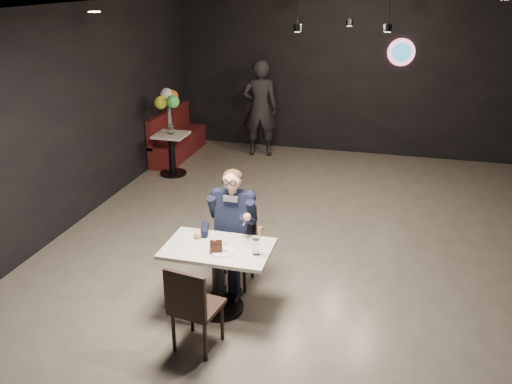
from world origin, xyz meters
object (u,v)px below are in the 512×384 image
(chair_near, at_px, (197,305))
(balloon_vase, at_px, (171,129))
(passerby, at_px, (260,108))
(seated_man, at_px, (234,227))
(side_table, at_px, (172,156))
(booth_bench, at_px, (178,134))
(sundae_glass, at_px, (256,247))
(chair_far, at_px, (234,248))
(main_table, at_px, (219,278))

(chair_near, xyz_separation_m, balloon_vase, (-2.14, 4.42, 0.37))
(balloon_vase, xyz_separation_m, passerby, (1.22, 1.50, 0.10))
(seated_man, distance_m, balloon_vase, 3.88)
(side_table, xyz_separation_m, passerby, (1.22, 1.50, 0.60))
(booth_bench, bearing_deg, chair_near, -65.75)
(sundae_glass, xyz_separation_m, balloon_vase, (-2.56, 3.83, -0.00))
(chair_far, distance_m, side_table, 3.88)
(side_table, relative_size, balloon_vase, 4.20)
(booth_bench, xyz_separation_m, side_table, (0.30, -1.00, -0.12))
(sundae_glass, bearing_deg, seated_man, 124.92)
(main_table, relative_size, passerby, 0.59)
(passerby, bearing_deg, chair_near, 87.51)
(chair_near, bearing_deg, booth_bench, 123.21)
(booth_bench, bearing_deg, main_table, -62.98)
(chair_near, relative_size, side_table, 1.36)
(chair_near, distance_m, passerby, 6.01)
(chair_far, xyz_separation_m, side_table, (-2.14, 3.23, -0.12))
(chair_far, bearing_deg, sundae_glass, -55.08)
(main_table, bearing_deg, seated_man, 90.00)
(booth_bench, height_order, balloon_vase, booth_bench)
(main_table, height_order, balloon_vase, balloon_vase)
(booth_bench, relative_size, balloon_vase, 11.35)
(seated_man, bearing_deg, main_table, -90.00)
(main_table, relative_size, booth_bench, 0.60)
(main_table, xyz_separation_m, seated_man, (0.00, 0.55, 0.34))
(sundae_glass, distance_m, balloon_vase, 4.61)
(sundae_glass, relative_size, side_table, 0.24)
(passerby, bearing_deg, main_table, 88.55)
(side_table, xyz_separation_m, balloon_vase, (0.00, 0.00, 0.49))
(balloon_vase, bearing_deg, chair_near, -64.15)
(chair_far, bearing_deg, main_table, -90.00)
(chair_near, distance_m, seated_man, 1.21)
(chair_far, distance_m, seated_man, 0.26)
(main_table, distance_m, sundae_glass, 0.62)
(balloon_vase, height_order, passerby, passerby)
(booth_bench, relative_size, passerby, 0.98)
(seated_man, bearing_deg, passerby, 101.02)
(main_table, xyz_separation_m, chair_near, (0.00, -0.63, 0.09))
(chair_far, height_order, passerby, passerby)
(chair_far, bearing_deg, balloon_vase, 123.50)
(chair_near, relative_size, seated_man, 0.64)
(main_table, height_order, side_table, main_table)
(chair_far, bearing_deg, booth_bench, 119.96)
(chair_far, relative_size, side_table, 1.36)
(chair_far, height_order, chair_near, same)
(sundae_glass, height_order, balloon_vase, sundae_glass)
(seated_man, bearing_deg, sundae_glass, -55.08)
(sundae_glass, relative_size, passerby, 0.09)
(seated_man, relative_size, passerby, 0.77)
(seated_man, bearing_deg, side_table, 123.50)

